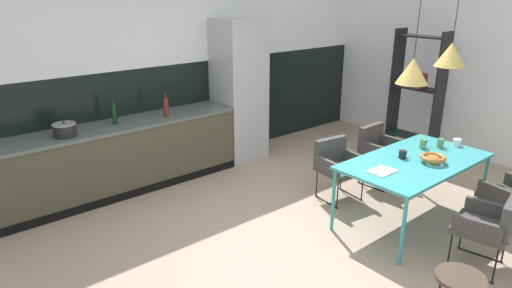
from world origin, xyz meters
The scene contains 23 objects.
ground_plane centered at (0.00, 0.00, 0.00)m, with size 9.67×9.67×0.00m, color tan.
back_wall_splashback_dark centered at (0.00, 2.77, 0.74)m, with size 7.44×0.12×1.47m, color black.
back_wall_panel_upper centered at (0.00, 2.77, 2.21)m, with size 7.44×0.12×1.47m, color white.
side_wall_right centered at (3.66, 0.00, 1.47)m, with size 0.12×5.66×2.94m, color white.
kitchen_counter centered at (-1.53, 2.41, 0.44)m, with size 4.12×0.63×0.88m.
refrigerator_column centered at (0.87, 2.41, 1.03)m, with size 0.66×0.60×2.06m, color #ADAFB2.
dining_table centered at (1.07, -0.41, 0.69)m, with size 1.70×0.91×0.73m.
armchair_far_side centered at (1.67, 0.47, 0.51)m, with size 0.50×0.48×0.77m.
armchair_corner_seat centered at (0.91, 0.53, 0.47)m, with size 0.54×0.53×0.73m.
armchair_head_of_table centered at (0.81, -1.35, 0.48)m, with size 0.57×0.56×0.74m.
fruit_bowl centered at (1.13, -0.56, 0.79)m, with size 0.27×0.27×0.08m.
open_book centered at (0.52, -0.37, 0.74)m, with size 0.26×0.20×0.02m.
mug_glass_clear centered at (1.63, -0.37, 0.79)m, with size 0.12×0.07×0.11m.
mug_tall_blue centered at (1.00, -0.29, 0.78)m, with size 0.12×0.08×0.09m.
mug_wide_latte centered at (1.84, -0.47, 0.78)m, with size 0.13×0.09×0.08m.
mug_short_terracotta centered at (1.45, -0.26, 0.79)m, with size 0.12×0.07×0.11m.
cooking_pot centered at (-1.67, 2.32, 0.96)m, with size 0.26×0.26×0.17m.
bottle_oil_tall centered at (-0.39, 2.33, 1.01)m, with size 0.07×0.07×0.30m.
bottle_spice_small centered at (-1.05, 2.42, 1.01)m, with size 0.06×0.06×0.30m.
side_stool centered at (-0.17, -1.56, 0.44)m, with size 0.36×0.36×0.48m.
open_shelf_unit centered at (3.10, 0.85, 0.98)m, with size 0.30×0.78×1.89m.
pendant_lamp_over_table_near centered at (0.73, -0.45, 1.73)m, with size 0.30×0.30×1.29m.
pendant_lamp_over_table_far centered at (1.41, -0.45, 1.82)m, with size 0.31×0.31×1.20m.
Camera 1 is at (-3.03, -2.68, 2.45)m, focal length 30.91 mm.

